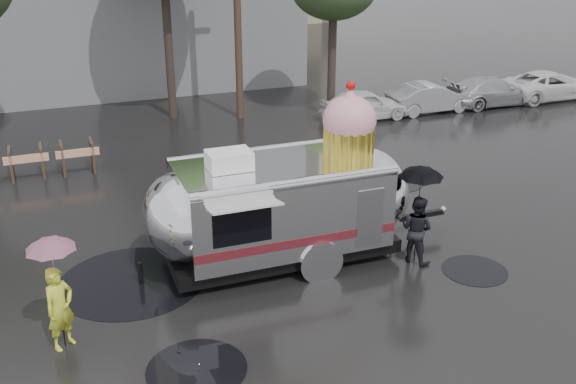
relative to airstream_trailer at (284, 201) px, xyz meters
name	(u,v)px	position (x,y,z in m)	size (l,w,h in m)	color
ground	(321,308)	(-0.03, -2.31, -1.49)	(120.00, 120.00, 0.00)	black
puddles	(244,264)	(-0.97, 0.06, -1.48)	(11.05, 8.87, 0.01)	black
barricade_row	(27,162)	(-5.58, 7.65, -0.96)	(4.30, 0.80, 1.00)	#473323
parked_cars	(468,91)	(11.75, 9.69, -0.77)	(13.20, 1.90, 1.50)	silver
airstream_trailer	(284,201)	(0.00, 0.00, 0.00)	(7.88, 2.98, 4.24)	silver
person_left	(60,308)	(-5.12, -1.80, -0.66)	(0.60, 0.40, 1.67)	#CFD832
umbrella_pink	(52,256)	(-5.12, -1.80, 0.44)	(1.11, 1.11, 2.31)	pink
person_right	(417,229)	(2.84, -1.20, -0.67)	(0.79, 0.44, 1.64)	black
umbrella_black	(420,183)	(2.84, -1.20, 0.49)	(1.25, 1.25, 2.40)	black
tripod	(381,214)	(2.37, -0.33, -0.57)	(0.63, 0.61, 1.54)	black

